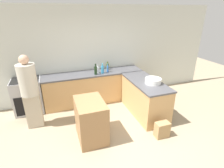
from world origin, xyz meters
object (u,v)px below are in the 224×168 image
(olive_oil_bottle, at_px, (108,66))
(wine_bottle_dark, at_px, (96,70))
(water_bottle_blue, at_px, (108,69))
(paper_bag, at_px, (162,130))
(island_table, at_px, (91,120))
(mixing_bowl, at_px, (153,81))
(range_oven, at_px, (28,96))
(dish_soap_bottle, at_px, (103,69))
(vinegar_bottle_clear, at_px, (98,70))
(person_by_range, at_px, (30,90))

(olive_oil_bottle, relative_size, wine_bottle_dark, 0.77)
(olive_oil_bottle, distance_m, water_bottle_blue, 0.25)
(olive_oil_bottle, height_order, paper_bag, olive_oil_bottle)
(water_bottle_blue, relative_size, paper_bag, 0.70)
(island_table, xyz_separation_m, wine_bottle_dark, (0.49, 1.40, 0.60))
(island_table, bearing_deg, olive_oil_bottle, 61.64)
(mixing_bowl, relative_size, wine_bottle_dark, 1.27)
(range_oven, relative_size, wine_bottle_dark, 3.03)
(range_oven, relative_size, olive_oil_bottle, 3.94)
(olive_oil_bottle, xyz_separation_m, water_bottle_blue, (-0.08, -0.24, 0.00))
(paper_bag, bearing_deg, dish_soap_bottle, 111.09)
(vinegar_bottle_clear, bearing_deg, water_bottle_blue, -3.62)
(island_table, relative_size, vinegar_bottle_clear, 3.63)
(water_bottle_blue, bearing_deg, dish_soap_bottle, -162.94)
(olive_oil_bottle, height_order, water_bottle_blue, water_bottle_blue)
(island_table, height_order, person_by_range, person_by_range)
(mixing_bowl, relative_size, vinegar_bottle_clear, 1.62)
(island_table, relative_size, wine_bottle_dark, 2.84)
(person_by_range, bearing_deg, paper_bag, -27.14)
(dish_soap_bottle, xyz_separation_m, water_bottle_blue, (0.17, 0.05, -0.02))
(water_bottle_blue, xyz_separation_m, wine_bottle_dark, (-0.37, -0.09, 0.02))
(person_by_range, bearing_deg, island_table, -36.05)
(vinegar_bottle_clear, distance_m, dish_soap_bottle, 0.13)
(range_oven, xyz_separation_m, vinegar_bottle_clear, (1.90, -0.08, 0.54))
(dish_soap_bottle, distance_m, paper_bag, 2.24)
(island_table, bearing_deg, water_bottle_blue, 60.08)
(island_table, bearing_deg, range_oven, 129.73)
(range_oven, bearing_deg, dish_soap_bottle, -4.18)
(range_oven, bearing_deg, island_table, -50.27)
(vinegar_bottle_clear, height_order, water_bottle_blue, water_bottle_blue)
(wine_bottle_dark, distance_m, person_by_range, 1.73)
(mixing_bowl, xyz_separation_m, person_by_range, (-2.78, 0.51, -0.05))
(island_table, bearing_deg, paper_bag, -18.81)
(mixing_bowl, relative_size, water_bottle_blue, 1.59)
(mixing_bowl, bearing_deg, wine_bottle_dark, 136.60)
(paper_bag, bearing_deg, vinegar_bottle_clear, 113.22)
(island_table, distance_m, vinegar_bottle_clear, 1.72)
(mixing_bowl, distance_m, olive_oil_bottle, 1.57)
(paper_bag, bearing_deg, mixing_bowl, 76.58)
(dish_soap_bottle, bearing_deg, vinegar_bottle_clear, 148.82)
(mixing_bowl, xyz_separation_m, vinegar_bottle_clear, (-1.05, 1.19, 0.03))
(island_table, distance_m, olive_oil_bottle, 2.05)
(mixing_bowl, distance_m, vinegar_bottle_clear, 1.59)
(range_oven, distance_m, mixing_bowl, 3.25)
(water_bottle_blue, bearing_deg, person_by_range, -161.87)
(range_oven, distance_m, wine_bottle_dark, 1.90)
(range_oven, bearing_deg, paper_bag, -37.00)
(wine_bottle_dark, xyz_separation_m, person_by_range, (-1.64, -0.57, -0.10))
(person_by_range, bearing_deg, dish_soap_bottle, 18.23)
(mixing_bowl, xyz_separation_m, paper_bag, (-0.19, -0.81, -0.80))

